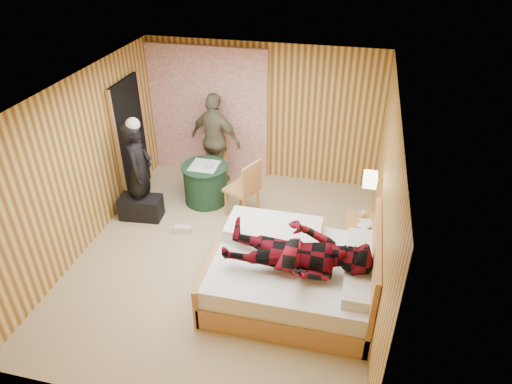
% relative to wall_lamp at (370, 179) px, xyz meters
% --- Properties ---
extents(floor, '(4.20, 5.00, 0.01)m').
position_rel_wall_lamp_xyz_m(floor, '(-1.92, -0.45, -1.30)').
color(floor, tan).
rests_on(floor, ground).
extents(ceiling, '(4.20, 5.00, 0.01)m').
position_rel_wall_lamp_xyz_m(ceiling, '(-1.92, -0.45, 1.20)').
color(ceiling, white).
rests_on(ceiling, wall_back).
extents(wall_back, '(4.20, 0.02, 2.50)m').
position_rel_wall_lamp_xyz_m(wall_back, '(-1.92, 2.05, -0.05)').
color(wall_back, '#E0B656').
rests_on(wall_back, floor).
extents(wall_left, '(0.02, 5.00, 2.50)m').
position_rel_wall_lamp_xyz_m(wall_left, '(-4.02, -0.45, -0.05)').
color(wall_left, '#E0B656').
rests_on(wall_left, floor).
extents(wall_right, '(0.02, 5.00, 2.50)m').
position_rel_wall_lamp_xyz_m(wall_right, '(0.18, -0.45, -0.05)').
color(wall_right, '#E0B656').
rests_on(wall_right, floor).
extents(curtain, '(2.20, 0.08, 2.40)m').
position_rel_wall_lamp_xyz_m(curtain, '(-2.92, 1.98, -0.10)').
color(curtain, white).
rests_on(curtain, floor).
extents(doorway, '(0.06, 0.90, 2.05)m').
position_rel_wall_lamp_xyz_m(doorway, '(-3.98, 0.95, -0.28)').
color(doorway, black).
rests_on(doorway, floor).
extents(wall_lamp, '(0.26, 0.24, 0.16)m').
position_rel_wall_lamp_xyz_m(wall_lamp, '(0.00, 0.00, 0.00)').
color(wall_lamp, gold).
rests_on(wall_lamp, wall_right).
extents(bed, '(2.14, 1.68, 1.16)m').
position_rel_wall_lamp_xyz_m(bed, '(-0.80, -1.00, -0.97)').
color(bed, tan).
rests_on(bed, floor).
extents(nightstand, '(0.43, 0.58, 0.56)m').
position_rel_wall_lamp_xyz_m(nightstand, '(-0.04, 0.05, -1.01)').
color(nightstand, tan).
rests_on(nightstand, floor).
extents(round_table, '(0.79, 0.79, 0.70)m').
position_rel_wall_lamp_xyz_m(round_table, '(-2.67, 0.90, -0.95)').
color(round_table, '#1A3A28').
rests_on(round_table, floor).
extents(chair_far, '(0.50, 0.50, 0.93)m').
position_rel_wall_lamp_xyz_m(chair_far, '(-2.69, 1.53, -0.76)').
color(chair_far, tan).
rests_on(chair_far, floor).
extents(chair_near, '(0.61, 0.61, 1.02)m').
position_rel_wall_lamp_xyz_m(chair_near, '(-1.87, 0.60, -0.71)').
color(chair_near, tan).
rests_on(chair_near, floor).
extents(duffel_bag, '(0.71, 0.42, 0.38)m').
position_rel_wall_lamp_xyz_m(duffel_bag, '(-3.55, 0.18, -1.11)').
color(duffel_bag, black).
rests_on(duffel_bag, floor).
extents(sneaker_left, '(0.27, 0.14, 0.12)m').
position_rel_wall_lamp_xyz_m(sneaker_left, '(-2.74, -0.08, -1.24)').
color(sneaker_left, silver).
rests_on(sneaker_left, floor).
extents(sneaker_right, '(0.27, 0.15, 0.11)m').
position_rel_wall_lamp_xyz_m(sneaker_right, '(-1.84, 0.05, -1.24)').
color(sneaker_right, silver).
rests_on(sneaker_right, floor).
extents(woman_standing, '(0.48, 0.65, 1.64)m').
position_rel_wall_lamp_xyz_m(woman_standing, '(-3.55, 0.31, -0.48)').
color(woman_standing, black).
rests_on(woman_standing, floor).
extents(man_at_table, '(1.09, 0.69, 1.72)m').
position_rel_wall_lamp_xyz_m(man_at_table, '(-2.67, 1.56, -0.44)').
color(man_at_table, '#686445').
rests_on(man_at_table, floor).
extents(man_on_bed, '(0.86, 0.67, 1.77)m').
position_rel_wall_lamp_xyz_m(man_on_bed, '(-0.77, -1.23, -0.29)').
color(man_on_bed, maroon).
rests_on(man_on_bed, bed).
extents(book_lower, '(0.21, 0.25, 0.02)m').
position_rel_wall_lamp_xyz_m(book_lower, '(-0.04, -0.00, -0.73)').
color(book_lower, silver).
rests_on(book_lower, nightstand).
extents(book_upper, '(0.26, 0.28, 0.02)m').
position_rel_wall_lamp_xyz_m(book_upper, '(-0.04, -0.00, -0.71)').
color(book_upper, silver).
rests_on(book_upper, nightstand).
extents(cup_nightstand, '(0.13, 0.13, 0.09)m').
position_rel_wall_lamp_xyz_m(cup_nightstand, '(-0.04, 0.18, -0.69)').
color(cup_nightstand, silver).
rests_on(cup_nightstand, nightstand).
extents(cup_table, '(0.13, 0.13, 0.10)m').
position_rel_wall_lamp_xyz_m(cup_table, '(-2.57, 0.85, -0.55)').
color(cup_table, silver).
rests_on(cup_table, round_table).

